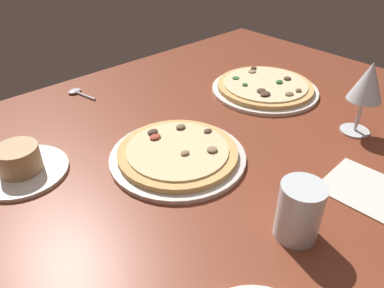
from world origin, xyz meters
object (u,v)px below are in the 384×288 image
(wine_glass_far, at_px, (368,84))
(paper_menu, at_px, (374,193))
(pizza_side, at_px, (265,88))
(water_glass, at_px, (299,214))
(ramekin_on_saucer, at_px, (20,164))
(spoon, at_px, (77,92))
(pizza_main, at_px, (178,154))

(wine_glass_far, xyz_separation_m, paper_menu, (-0.18, -0.13, -0.12))
(pizza_side, distance_m, water_glass, 0.53)
(ramekin_on_saucer, height_order, water_glass, water_glass)
(ramekin_on_saucer, height_order, spoon, ramekin_on_saucer)
(paper_menu, distance_m, spoon, 0.78)
(pizza_side, relative_size, ramekin_on_saucer, 1.67)
(ramekin_on_saucer, bearing_deg, pizza_main, -33.68)
(paper_menu, relative_size, spoon, 1.73)
(pizza_main, xyz_separation_m, water_glass, (0.00, -0.29, 0.03))
(wine_glass_far, bearing_deg, ramekin_on_saucer, 149.71)
(ramekin_on_saucer, bearing_deg, wine_glass_far, -30.29)
(water_glass, bearing_deg, wine_glass_far, 13.32)
(wine_glass_far, xyz_separation_m, spoon, (-0.38, 0.62, -0.12))
(ramekin_on_saucer, bearing_deg, pizza_side, -8.20)
(wine_glass_far, distance_m, spoon, 0.74)
(pizza_side, height_order, wine_glass_far, wine_glass_far)
(pizza_side, xyz_separation_m, ramekin_on_saucer, (-0.65, 0.09, 0.01))
(wine_glass_far, distance_m, water_glass, 0.39)
(pizza_main, distance_m, pizza_side, 0.40)
(pizza_main, relative_size, pizza_side, 0.96)
(paper_menu, bearing_deg, spoon, 102.17)
(wine_glass_far, height_order, water_glass, wine_glass_far)
(spoon, bearing_deg, pizza_main, -89.26)
(water_glass, relative_size, paper_menu, 0.58)
(paper_menu, bearing_deg, pizza_main, 117.93)
(paper_menu, xyz_separation_m, spoon, (-0.20, 0.75, 0.00))
(pizza_main, relative_size, spoon, 2.84)
(ramekin_on_saucer, bearing_deg, paper_menu, -47.84)
(pizza_main, bearing_deg, wine_glass_far, -27.82)
(spoon, bearing_deg, wine_glass_far, -58.49)
(water_glass, bearing_deg, pizza_main, 90.82)
(pizza_main, distance_m, water_glass, 0.29)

